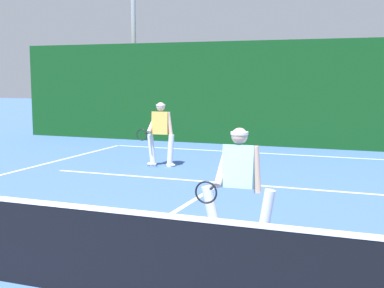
% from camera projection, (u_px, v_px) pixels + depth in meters
% --- Properties ---
extents(court_line_baseline_far, '(10.26, 0.10, 0.01)m').
position_uv_depth(court_line_baseline_far, '(269.00, 153.00, 15.73)').
color(court_line_baseline_far, white).
rests_on(court_line_baseline_far, ground_plane).
extents(court_line_service, '(8.36, 0.10, 0.01)m').
position_uv_depth(court_line_service, '(222.00, 183.00, 11.44)').
color(court_line_service, white).
rests_on(court_line_service, ground_plane).
extents(court_line_centre, '(0.10, 6.40, 0.01)m').
position_uv_depth(court_line_centre, '(167.00, 216.00, 8.70)').
color(court_line_centre, white).
rests_on(court_line_centre, ground_plane).
extents(tennis_net, '(11.24, 0.09, 1.07)m').
position_uv_depth(tennis_net, '(48.00, 244.00, 5.67)').
color(tennis_net, '#1E4723').
rests_on(tennis_net, ground_plane).
extents(player_near, '(1.03, 0.89, 1.64)m').
position_uv_depth(player_near, '(238.00, 182.00, 7.05)').
color(player_near, silver).
rests_on(player_near, ground_plane).
extents(player_far, '(0.78, 0.90, 1.65)m').
position_uv_depth(player_far, '(161.00, 131.00, 13.42)').
color(player_far, silver).
rests_on(player_far, ground_plane).
extents(back_fence_windscreen, '(19.67, 0.12, 3.47)m').
position_uv_depth(back_fence_windscreen, '(281.00, 94.00, 17.06)').
color(back_fence_windscreen, '#0E3F16').
rests_on(back_fence_windscreen, ground_plane).
extents(light_pole, '(0.55, 0.44, 8.01)m').
position_uv_depth(light_pole, '(133.00, 8.00, 19.90)').
color(light_pole, '#9EA39E').
rests_on(light_pole, ground_plane).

